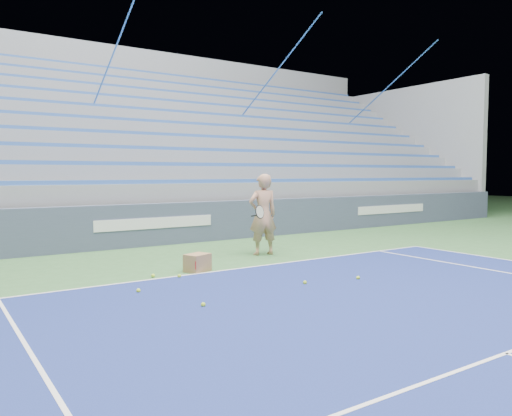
# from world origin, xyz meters

# --- Properties ---
(sponsor_barrier) EXTENTS (30.00, 0.32, 1.10)m
(sponsor_barrier) POSITION_xyz_m (0.00, 15.88, 0.55)
(sponsor_barrier) COLOR #3F4860
(sponsor_barrier) RESTS_ON ground
(bleachers) EXTENTS (31.00, 9.15, 7.30)m
(bleachers) POSITION_xyz_m (0.00, 21.60, 2.36)
(bleachers) COLOR gray
(bleachers) RESTS_ON ground
(tennis_player) EXTENTS (0.98, 0.90, 1.87)m
(tennis_player) POSITION_xyz_m (1.51, 13.05, 0.94)
(tennis_player) COLOR tan
(tennis_player) RESTS_ON ground
(ball_box) EXTENTS (0.55, 0.49, 0.34)m
(ball_box) POSITION_xyz_m (-0.65, 12.13, 0.17)
(ball_box) COLOR #967048
(ball_box) RESTS_ON ground
(tennis_ball_0) EXTENTS (0.07, 0.07, 0.07)m
(tennis_ball_0) POSITION_xyz_m (0.35, 10.11, 0.03)
(tennis_ball_0) COLOR #CAF131
(tennis_ball_0) RESTS_ON ground
(tennis_ball_1) EXTENTS (0.07, 0.07, 0.07)m
(tennis_ball_1) POSITION_xyz_m (-2.21, 11.12, 0.03)
(tennis_ball_1) COLOR #CAF131
(tennis_ball_1) RESTS_ON ground
(tennis_ball_2) EXTENTS (0.07, 0.07, 0.07)m
(tennis_ball_2) POSITION_xyz_m (-1.57, 12.09, 0.03)
(tennis_ball_2) COLOR #CAF131
(tennis_ball_2) RESTS_ON ground
(tennis_ball_3) EXTENTS (0.07, 0.07, 0.07)m
(tennis_ball_3) POSITION_xyz_m (-1.75, 9.80, 0.03)
(tennis_ball_3) COLOR #CAF131
(tennis_ball_3) RESTS_ON ground
(tennis_ball_4) EXTENTS (0.07, 0.07, 0.07)m
(tennis_ball_4) POSITION_xyz_m (1.37, 9.87, 0.03)
(tennis_ball_4) COLOR #CAF131
(tennis_ball_4) RESTS_ON ground
(tennis_ball_5) EXTENTS (0.07, 0.07, 0.07)m
(tennis_ball_5) POSITION_xyz_m (-1.19, 11.79, 0.03)
(tennis_ball_5) COLOR #CAF131
(tennis_ball_5) RESTS_ON ground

